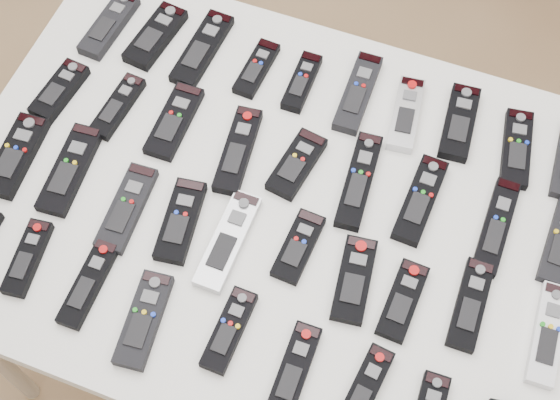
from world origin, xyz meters
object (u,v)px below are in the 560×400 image
(remote_5, at_px, (358,93))
(remote_35, at_px, (363,392))
(remote_20, at_px, (70,169))
(remote_21, at_px, (127,208))
(remote_7, at_px, (459,123))
(remote_13, at_px, (238,150))
(remote_30, at_px, (28,258))
(remote_10, at_px, (59,91))
(remote_27, at_px, (470,304))
(remote_33, at_px, (229,330))
(remote_4, at_px, (302,82))
(remote_23, at_px, (228,241))
(remote_3, at_px, (257,69))
(remote_24, at_px, (298,246))
(remote_28, at_px, (548,334))
(remote_8, at_px, (517,149))
(remote_15, at_px, (359,181))
(remote_1, at_px, (156,36))
(remote_19, at_px, (16,156))
(remote_32, at_px, (144,320))
(remote_14, at_px, (297,164))
(remote_18, at_px, (560,241))
(remote_12, at_px, (174,121))
(remote_6, at_px, (406,114))
(remote_22, at_px, (181,221))
(remote_2, at_px, (202,49))
(remote_34, at_px, (294,371))
(remote_16, at_px, (420,200))
(remote_0, at_px, (109,25))
(remote_25, at_px, (354,280))
(table, at_px, (280,219))
(remote_11, at_px, (118,107))
(remote_31, at_px, (89,283))
(remote_26, at_px, (403,301))

(remote_5, bearing_deg, remote_35, -72.40)
(remote_20, xyz_separation_m, remote_21, (0.14, -0.04, -0.00))
(remote_7, relative_size, remote_13, 0.90)
(remote_30, bearing_deg, remote_10, 102.19)
(remote_27, distance_m, remote_33, 0.42)
(remote_4, xyz_separation_m, remote_23, (-0.00, -0.38, -0.00))
(remote_3, height_order, remote_24, same)
(remote_5, bearing_deg, remote_28, -39.72)
(remote_8, bearing_deg, remote_35, -111.74)
(remote_15, bearing_deg, remote_1, 155.66)
(remote_19, relative_size, remote_35, 1.10)
(remote_5, relative_size, remote_32, 1.10)
(remote_14, relative_size, remote_23, 0.73)
(remote_18, height_order, remote_23, remote_23)
(remote_13, distance_m, remote_23, 0.19)
(remote_10, distance_m, remote_18, 1.02)
(remote_10, height_order, remote_12, remote_10)
(remote_6, height_order, remote_14, remote_6)
(remote_1, bearing_deg, remote_22, -51.95)
(remote_2, xyz_separation_m, remote_34, (0.42, -0.58, 0.00))
(remote_13, xyz_separation_m, remote_16, (0.36, 0.02, -0.00))
(remote_18, bearing_deg, remote_8, 127.64)
(remote_0, bearing_deg, remote_3, 4.84)
(remote_23, relative_size, remote_24, 1.42)
(remote_14, height_order, remote_19, remote_19)
(remote_21, bearing_deg, remote_25, -1.36)
(remote_4, xyz_separation_m, remote_12, (-0.20, -0.18, -0.00))
(remote_0, distance_m, remote_23, 0.57)
(remote_5, height_order, remote_27, remote_5)
(remote_0, height_order, remote_19, same)
(remote_23, distance_m, remote_35, 0.36)
(remote_7, height_order, remote_20, remote_7)
(remote_8, relative_size, remote_10, 1.20)
(remote_8, height_order, remote_19, remote_19)
(remote_18, xyz_separation_m, remote_23, (-0.57, -0.22, 0.00))
(remote_34, bearing_deg, table, 114.04)
(remote_11, relative_size, remote_13, 0.81)
(remote_34, bearing_deg, remote_24, 107.33)
(remote_16, height_order, remote_23, remote_16)
(remote_23, xyz_separation_m, remote_30, (-0.33, -0.16, 0.00))
(remote_3, relative_size, remote_19, 0.79)
(remote_18, relative_size, remote_33, 1.17)
(remote_2, xyz_separation_m, remote_24, (0.35, -0.36, -0.00))
(remote_22, bearing_deg, remote_31, -128.99)
(remote_8, distance_m, remote_26, 0.40)
(remote_5, height_order, remote_31, remote_5)
(remote_1, height_order, remote_22, same)
(remote_16, bearing_deg, remote_1, 166.79)
(remote_5, relative_size, remote_6, 1.13)
(remote_21, xyz_separation_m, remote_34, (0.40, -0.18, 0.00))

